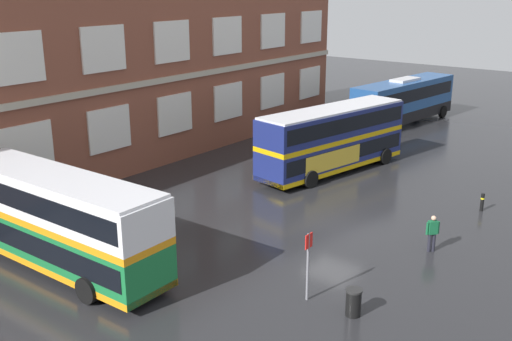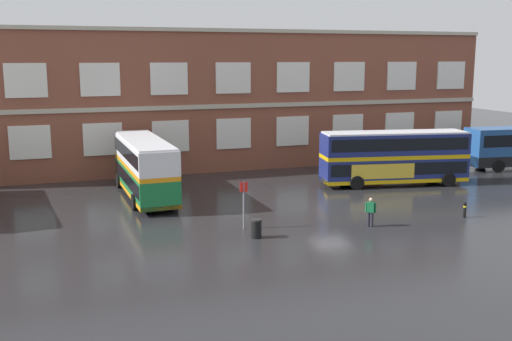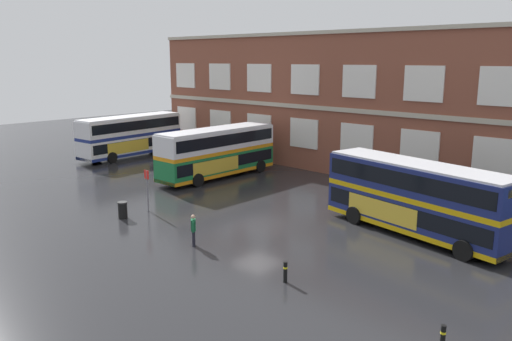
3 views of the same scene
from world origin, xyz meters
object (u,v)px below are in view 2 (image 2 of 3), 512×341
Objects in this scene: double_decker_middle at (145,167)px; station_litter_bin at (256,228)px; safety_bollard_east at (465,210)px; waiting_passenger at (371,211)px; double_decker_far at (394,157)px; bus_stand_flag at (244,200)px.

double_decker_middle is 12.40m from station_litter_bin.
waiting_passenger is at bearing 178.76° from safety_bollard_east.
double_decker_middle is at bearing 133.13° from waiting_passenger.
double_decker_far reaches higher than safety_bollard_east.
double_decker_middle is at bearing 173.64° from double_decker_far.
double_decker_middle reaches higher than waiting_passenger.
safety_bollard_east is at bearing -1.24° from waiting_passenger.
waiting_passenger is 6.42m from safety_bollard_east.
bus_stand_flag is 2.22m from station_litter_bin.
double_decker_middle reaches higher than bus_stand_flag.
double_decker_far is at bearing 27.76° from bus_stand_flag.
double_decker_middle is 6.49× the size of waiting_passenger.
waiting_passenger is at bearing -0.82° from station_litter_bin.
double_decker_middle and double_decker_far have the same top height.
station_litter_bin is (-6.90, 0.10, -0.41)m from waiting_passenger.
double_decker_far reaches higher than bus_stand_flag.
bus_stand_flag is at bearing 92.37° from station_litter_bin.
double_decker_middle is 10.72× the size of station_litter_bin.
bus_stand_flag is (3.99, -9.68, -0.51)m from double_decker_middle.
double_decker_far is 6.64× the size of waiting_passenger.
double_decker_middle is 18.59m from double_decker_far.
safety_bollard_east is at bearing -1.02° from station_litter_bin.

